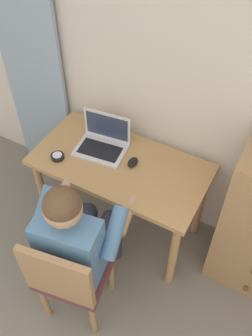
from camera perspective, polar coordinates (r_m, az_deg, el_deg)
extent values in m
cube|color=beige|center=(2.31, 14.40, 11.03)|extent=(4.80, 0.05, 2.50)
cube|color=#8EA3B7|center=(2.92, -14.42, 16.04)|extent=(0.55, 0.03, 2.23)
cube|color=tan|center=(2.52, -0.89, 0.48)|extent=(1.19, 0.61, 0.03)
cylinder|color=tan|center=(2.90, -12.52, -3.90)|extent=(0.06, 0.06, 0.71)
cylinder|color=tan|center=(2.56, 7.18, -13.07)|extent=(0.06, 0.06, 0.71)
cylinder|color=tan|center=(3.14, -7.15, 2.19)|extent=(0.06, 0.06, 0.71)
cylinder|color=tan|center=(2.84, 11.22, -5.30)|extent=(0.06, 0.06, 0.71)
sphere|color=brown|center=(2.83, 17.77, -17.09)|extent=(0.04, 0.04, 0.04)
cube|color=brown|center=(2.41, -7.75, -15.09)|extent=(0.48, 0.46, 0.05)
cube|color=#9E754C|center=(2.14, -10.49, -16.15)|extent=(0.42, 0.11, 0.42)
cylinder|color=#9E754C|center=(2.65, -2.26, -15.73)|extent=(0.04, 0.04, 0.42)
cylinder|color=#9E754C|center=(2.73, -9.13, -13.43)|extent=(0.04, 0.04, 0.42)
cylinder|color=#9E754C|center=(2.53, -5.05, -21.80)|extent=(0.04, 0.04, 0.42)
cylinder|color=#9E754C|center=(2.62, -12.30, -19.10)|extent=(0.04, 0.04, 0.42)
cylinder|color=#33384C|center=(2.44, -3.66, -11.03)|extent=(0.20, 0.42, 0.14)
cylinder|color=#33384C|center=(2.49, -7.56, -9.78)|extent=(0.20, 0.42, 0.14)
cylinder|color=#33384C|center=(2.75, -1.84, -10.36)|extent=(0.11, 0.11, 0.49)
cylinder|color=#33384C|center=(2.79, -5.34, -9.28)|extent=(0.11, 0.11, 0.49)
cube|color=teal|center=(2.17, -8.53, -11.99)|extent=(0.39, 0.26, 0.46)
cylinder|color=teal|center=(2.10, -1.77, -9.81)|extent=(0.14, 0.31, 0.25)
cylinder|color=teal|center=(2.23, -12.45, -6.43)|extent=(0.14, 0.31, 0.25)
cylinder|color=tan|center=(2.29, 0.07, -7.26)|extent=(0.11, 0.28, 0.11)
cylinder|color=tan|center=(2.42, -9.86, -4.32)|extent=(0.11, 0.28, 0.11)
sphere|color=tan|center=(1.88, -9.61, -6.15)|extent=(0.20, 0.20, 0.20)
sphere|color=#513823|center=(1.85, -9.72, -5.60)|extent=(0.20, 0.20, 0.20)
cube|color=silver|center=(2.59, -3.89, 2.74)|extent=(0.37, 0.28, 0.02)
cube|color=black|center=(2.58, -3.99, 2.76)|extent=(0.30, 0.19, 0.00)
cube|color=silver|center=(2.59, -2.87, 6.42)|extent=(0.34, 0.05, 0.22)
cube|color=#2D3851|center=(2.59, -2.92, 6.34)|extent=(0.30, 0.04, 0.18)
ellipsoid|color=black|center=(2.49, 1.04, 0.87)|extent=(0.06, 0.10, 0.03)
cylinder|color=black|center=(2.58, -10.39, 1.73)|extent=(0.09, 0.09, 0.03)
cylinder|color=silver|center=(2.57, -10.44, 1.97)|extent=(0.06, 0.06, 0.00)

